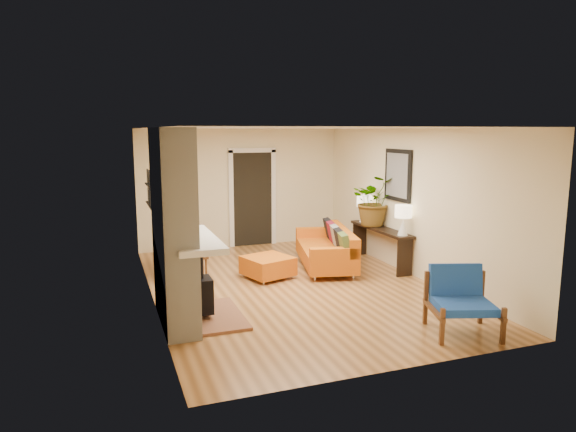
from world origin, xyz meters
name	(u,v)px	position (x,y,z in m)	size (l,w,h in m)	color
room_shell	(276,193)	(0.60, 2.63, 1.24)	(6.50, 6.50, 6.50)	#B77E46
fireplace	(177,232)	(-2.00, -1.00, 1.24)	(1.09, 1.68, 2.60)	white
sofa	(329,249)	(1.09, 0.90, 0.35)	(1.33, 2.18, 0.80)	silver
ottoman	(268,266)	(-0.23, 0.59, 0.22)	(0.93, 0.93, 0.38)	silver
blue_chair	(460,297)	(1.36, -2.54, 0.45)	(1.00, 0.99, 0.84)	brown
dining_table	(183,239)	(-1.57, 1.40, 0.64)	(0.77, 1.80, 0.97)	brown
console_table	(381,235)	(2.07, 0.69, 0.58)	(0.34, 1.85, 0.72)	black
lamp_near	(403,217)	(2.07, -0.06, 1.06)	(0.30, 0.30, 0.54)	white
lamp_far	(364,205)	(2.07, 1.38, 1.06)	(0.30, 0.30, 0.54)	white
houseplant	(375,200)	(2.06, 0.95, 1.22)	(0.89, 0.77, 0.99)	#1E5919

